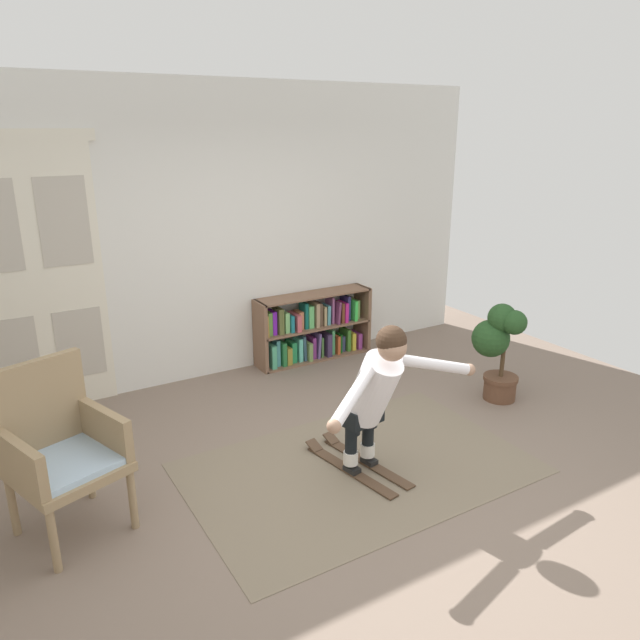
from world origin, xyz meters
TOP-DOWN VIEW (x-y plane):
  - ground_plane at (0.00, 0.00)m, footprint 7.20×7.20m
  - back_wall at (0.00, 2.60)m, footprint 6.00×0.10m
  - double_door at (-1.73, 2.54)m, footprint 1.22×0.05m
  - rug at (0.09, 0.27)m, footprint 2.54×1.64m
  - bookshelf at (0.90, 2.39)m, footprint 1.33×0.30m
  - wicker_chair at (-1.91, 0.67)m, footprint 0.76×0.76m
  - potted_plant at (1.87, 0.62)m, footprint 0.43×0.47m
  - skis_pair at (0.08, 0.30)m, footprint 0.42×0.96m
  - person_skier at (0.11, 0.12)m, footprint 1.42×0.74m

SIDE VIEW (x-z plane):
  - ground_plane at x=0.00m, z-range 0.00..0.00m
  - rug at x=0.09m, z-range 0.00..0.01m
  - skis_pair at x=0.08m, z-range -0.01..0.06m
  - bookshelf at x=0.90m, z-range -0.03..0.71m
  - potted_plant at x=1.87m, z-range 0.07..1.01m
  - wicker_chair at x=-1.91m, z-range 0.03..1.13m
  - person_skier at x=0.11m, z-range 0.15..1.29m
  - double_door at x=-1.73m, z-range 0.01..2.46m
  - back_wall at x=0.00m, z-range 0.00..2.90m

